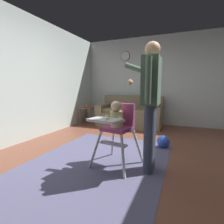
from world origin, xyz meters
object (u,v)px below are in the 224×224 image
object	(u,v)px
couch	(130,114)
toy_ball	(163,142)
high_chair	(117,122)
adult_standing	(150,100)
sippy_cup	(87,106)
wall_clock	(125,56)
side_table	(88,112)

from	to	relation	value
couch	toy_ball	bearing A→B (deg)	34.89
high_chair	adult_standing	distance (m)	0.54
toy_ball	sippy_cup	xyz separation A→B (m)	(-2.37, 1.25, 0.46)
sippy_cup	adult_standing	bearing A→B (deg)	-44.56
sippy_cup	high_chair	bearing A→B (deg)	-50.92
toy_ball	sippy_cup	bearing A→B (deg)	152.12
wall_clock	sippy_cup	bearing A→B (deg)	-138.14
adult_standing	sippy_cup	size ratio (longest dim) A/B	16.66
adult_standing	side_table	xyz separation A→B (m)	(-2.25, 2.25, -0.57)
side_table	sippy_cup	world-z (taller)	sippy_cup
couch	sippy_cup	xyz separation A→B (m)	(-1.25, -0.35, 0.24)
couch	high_chair	bearing A→B (deg)	12.63
high_chair	wall_clock	distance (m)	3.53
high_chair	sippy_cup	distance (m)	2.91
couch	high_chair	size ratio (longest dim) A/B	1.95
toy_ball	wall_clock	bearing A→B (deg)	124.92
toy_ball	wall_clock	xyz separation A→B (m)	(-1.45, 2.07, 1.97)
wall_clock	toy_ball	bearing A→B (deg)	-55.08
high_chair	sippy_cup	xyz separation A→B (m)	(-1.84, 2.26, -0.07)
couch	sippy_cup	size ratio (longest dim) A/B	18.26
high_chair	adult_standing	size ratio (longest dim) A/B	0.56
high_chair	adult_standing	world-z (taller)	adult_standing
couch	sippy_cup	bearing A→B (deg)	-74.57
sippy_cup	wall_clock	size ratio (longest dim) A/B	0.33
adult_standing	sippy_cup	xyz separation A→B (m)	(-2.28, 2.25, -0.38)
side_table	toy_ball	bearing A→B (deg)	-28.18
high_chair	couch	bearing A→B (deg)	-156.50
high_chair	side_table	distance (m)	2.91
high_chair	side_table	xyz separation A→B (m)	(-1.81, 2.26, -0.26)
adult_standing	wall_clock	world-z (taller)	wall_clock
adult_standing	wall_clock	bearing A→B (deg)	-67.70
side_table	sippy_cup	bearing A→B (deg)	180.00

